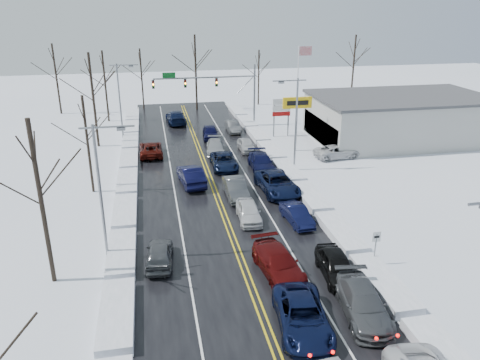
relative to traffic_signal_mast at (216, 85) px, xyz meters
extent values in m
plane|color=silver|center=(-3.45, -27.99, -5.48)|extent=(160.00, 160.00, 0.00)
cube|color=black|center=(-3.45, -25.99, -5.47)|extent=(14.00, 84.00, 0.01)
cube|color=white|center=(-11.05, -25.99, -5.48)|extent=(1.78, 72.00, 0.60)
cube|color=white|center=(4.15, -25.99, -5.48)|extent=(1.78, 72.00, 0.60)
cylinder|color=slate|center=(5.05, 0.01, -1.48)|extent=(0.24, 0.24, 8.00)
cylinder|color=slate|center=(-1.45, 0.01, 1.02)|extent=(13.00, 0.18, 0.18)
cylinder|color=slate|center=(3.85, 0.01, -0.08)|extent=(2.33, 0.10, 2.33)
cube|color=#0C591E|center=(-5.95, 0.01, 1.42)|extent=(1.60, 0.08, 0.70)
cube|color=black|center=(0.05, 0.01, 0.37)|extent=(0.32, 0.25, 1.05)
sphere|color=#3F0705|center=(0.05, -0.15, 0.67)|extent=(0.20, 0.20, 0.20)
sphere|color=orange|center=(0.05, -0.15, 0.37)|extent=(0.22, 0.22, 0.22)
sphere|color=black|center=(0.05, -0.15, 0.07)|extent=(0.20, 0.20, 0.20)
cube|color=black|center=(-3.95, 0.01, 0.37)|extent=(0.32, 0.25, 1.05)
sphere|color=#3F0705|center=(-3.95, -0.15, 0.67)|extent=(0.20, 0.20, 0.20)
sphere|color=orange|center=(-3.95, -0.15, 0.37)|extent=(0.22, 0.22, 0.22)
sphere|color=black|center=(-3.95, -0.15, 0.07)|extent=(0.20, 0.20, 0.20)
cube|color=black|center=(-7.95, 0.01, 0.37)|extent=(0.32, 0.25, 1.05)
sphere|color=#3F0705|center=(-7.95, -0.15, 0.67)|extent=(0.20, 0.20, 0.20)
sphere|color=orange|center=(-7.95, -0.15, 0.37)|extent=(0.22, 0.22, 0.22)
sphere|color=black|center=(-7.95, -0.15, 0.07)|extent=(0.20, 0.20, 0.20)
cylinder|color=slate|center=(7.05, -11.99, -2.68)|extent=(0.20, 0.20, 5.60)
cube|color=#EDB80C|center=(7.05, -11.99, -0.08)|extent=(3.20, 0.30, 1.20)
cube|color=black|center=(7.05, -12.16, -0.08)|extent=(2.40, 0.04, 0.50)
cylinder|color=slate|center=(6.15, -5.99, -3.48)|extent=(0.16, 0.16, 4.00)
cylinder|color=slate|center=(7.95, -5.99, -3.48)|extent=(0.16, 0.16, 4.00)
cube|color=white|center=(7.05, -5.99, -1.18)|extent=(2.20, 0.22, 0.70)
cube|color=white|center=(7.05, -5.99, -1.98)|extent=(2.20, 0.22, 0.70)
cube|color=#A30D0C|center=(7.05, -5.99, -2.68)|extent=(2.20, 0.22, 0.50)
cylinder|color=slate|center=(4.75, -35.99, -4.38)|extent=(0.08, 0.08, 2.20)
cube|color=white|center=(4.75, -35.99, -3.48)|extent=(0.55, 0.05, 0.70)
cube|color=black|center=(4.75, -36.03, -3.48)|extent=(0.35, 0.02, 0.15)
cylinder|color=silver|center=(11.55, 2.01, -0.48)|extent=(0.14, 0.14, 10.00)
cube|color=#A5A6A1|center=(20.55, -9.99, -2.98)|extent=(20.00, 12.00, 5.00)
cube|color=#262628|center=(10.60, -9.99, -3.88)|extent=(0.10, 11.00, 2.80)
cube|color=#3F3F42|center=(20.55, -9.99, -0.33)|extent=(20.40, 12.40, 0.30)
cylinder|color=slate|center=(5.05, -17.99, -0.98)|extent=(0.18, 0.18, 9.00)
cylinder|color=slate|center=(4.25, -17.99, 3.32)|extent=(3.20, 0.12, 0.12)
cube|color=slate|center=(3.45, -17.99, 3.17)|extent=(0.50, 0.25, 0.18)
cylinder|color=slate|center=(-11.95, -31.99, -0.98)|extent=(0.18, 0.18, 9.00)
cylinder|color=slate|center=(-11.15, -31.99, 3.32)|extent=(3.20, 0.12, 0.12)
cube|color=slate|center=(-10.35, -31.99, 3.17)|extent=(0.50, 0.25, 0.18)
cylinder|color=slate|center=(-11.95, -3.99, -0.98)|extent=(0.18, 0.18, 9.00)
cylinder|color=slate|center=(-11.15, -3.99, 3.32)|extent=(3.20, 0.12, 0.12)
cube|color=slate|center=(-10.35, -3.99, 3.17)|extent=(0.50, 0.25, 0.18)
cylinder|color=#2D231C|center=(-14.95, -33.99, -0.48)|extent=(0.27, 0.27, 10.00)
cylinder|color=#2D231C|center=(-13.95, -19.99, -1.23)|extent=(0.23, 0.23, 8.50)
cylinder|color=#2D231C|center=(-14.65, -5.99, -0.23)|extent=(0.28, 0.28, 10.50)
cylinder|color=#2D231C|center=(-14.25, 6.01, -0.73)|extent=(0.25, 0.25, 9.50)
cylinder|color=#2D231C|center=(-21.45, 12.01, -0.48)|extent=(0.27, 0.27, 10.00)
cylinder|color=#2D231C|center=(-9.45, 13.01, -0.98)|extent=(0.24, 0.24, 9.00)
cylinder|color=#2D231C|center=(-1.45, 11.01, 0.02)|extent=(0.29, 0.29, 11.00)
cylinder|color=#2D231C|center=(8.55, 12.51, -1.23)|extent=(0.23, 0.23, 8.50)
cylinder|color=#2D231C|center=(24.55, 13.01, -0.23)|extent=(0.28, 0.28, 10.50)
imported|color=black|center=(-1.68, -41.06, -5.48)|extent=(3.17, 5.75, 1.52)
imported|color=#490A09|center=(-1.52, -35.83, -5.48)|extent=(2.72, 5.49, 1.53)
imported|color=silver|center=(-1.72, -28.17, -5.48)|extent=(1.90, 4.27, 1.42)
imported|color=#3C3F41|center=(-1.88, -23.52, -5.48)|extent=(1.71, 4.74, 1.55)
imported|color=black|center=(-1.68, -16.20, -5.48)|extent=(2.54, 5.28, 1.45)
imported|color=#979B9F|center=(-1.79, -10.95, -5.48)|extent=(2.49, 4.92, 1.37)
imported|color=black|center=(-1.59, -5.41, -5.48)|extent=(2.16, 4.64, 1.54)
imported|color=#46484B|center=(1.80, -40.65, -5.48)|extent=(2.88, 5.61, 1.56)
imported|color=black|center=(1.85, -36.84, -5.48)|extent=(2.19, 4.68, 1.55)
imported|color=black|center=(1.74, -29.31, -5.48)|extent=(1.77, 4.15, 1.33)
imported|color=black|center=(1.86, -23.26, -5.48)|extent=(3.15, 6.25, 1.70)
imported|color=black|center=(1.87, -17.35, -5.48)|extent=(2.33, 5.38, 1.54)
imported|color=#BCBCBE|center=(1.66, -11.09, -5.48)|extent=(1.66, 4.00, 1.36)
imported|color=#3E4043|center=(1.64, -2.91, -5.48)|extent=(1.50, 4.27, 1.40)
imported|color=black|center=(-5.32, -19.91, -5.48)|extent=(2.41, 5.39, 1.72)
imported|color=#450E09|center=(-8.77, -10.60, -5.48)|extent=(2.44, 5.21, 1.44)
imported|color=black|center=(-5.19, 2.88, -5.48)|extent=(2.70, 5.98, 1.70)
imported|color=#47494C|center=(-8.62, -33.24, -5.48)|extent=(2.02, 4.28, 1.41)
imported|color=silver|center=(10.65, -15.28, -5.48)|extent=(5.21, 2.85, 1.38)
imported|color=#3C3E41|center=(13.57, -12.66, -5.48)|extent=(2.71, 5.33, 1.48)
imported|color=#A7AAB0|center=(11.42, -6.52, -5.48)|extent=(1.77, 4.39, 1.49)
camera|label=1|loc=(-8.60, -59.74, 10.38)|focal=35.00mm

